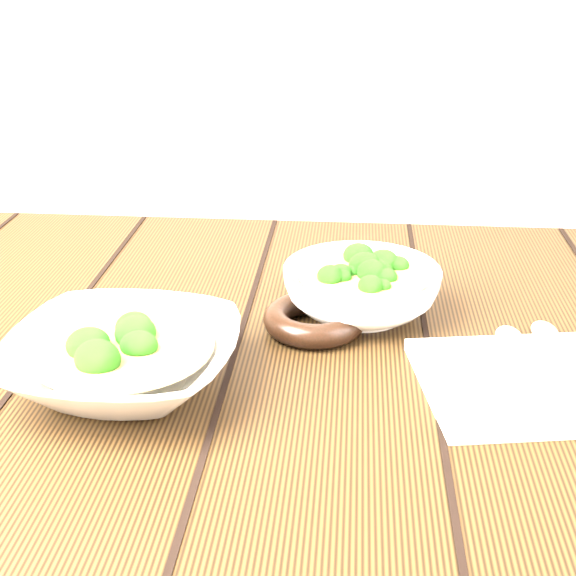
# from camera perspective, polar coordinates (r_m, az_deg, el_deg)

# --- Properties ---
(table) EXTENTS (1.20, 0.80, 0.75)m
(table) POSITION_cam_1_polar(r_m,az_deg,el_deg) (0.91, -2.15, -10.81)
(table) COLOR #301F0D
(table) RESTS_ON ground
(soup_bowl_front) EXTENTS (0.23, 0.23, 0.06)m
(soup_bowl_front) POSITION_cam_1_polar(r_m,az_deg,el_deg) (0.78, -11.66, -4.95)
(soup_bowl_front) COLOR silver
(soup_bowl_front) RESTS_ON table
(soup_bowl_back) EXTENTS (0.21, 0.21, 0.06)m
(soup_bowl_back) POSITION_cam_1_polar(r_m,az_deg,el_deg) (0.90, 5.23, -0.06)
(soup_bowl_back) COLOR silver
(soup_bowl_back) RESTS_ON table
(trivet) EXTENTS (0.15, 0.15, 0.03)m
(trivet) POSITION_cam_1_polar(r_m,az_deg,el_deg) (0.87, 1.89, -2.22)
(trivet) COLOR black
(trivet) RESTS_ON table
(napkin) EXTENTS (0.24, 0.21, 0.01)m
(napkin) POSITION_cam_1_polar(r_m,az_deg,el_deg) (0.80, 17.06, -6.43)
(napkin) COLOR beige
(napkin) RESTS_ON table
(spoon_left) EXTENTS (0.03, 0.18, 0.01)m
(spoon_left) POSITION_cam_1_polar(r_m,az_deg,el_deg) (0.83, 15.73, -4.43)
(spoon_left) COLOR #A6A392
(spoon_left) RESTS_ON napkin
(spoon_right) EXTENTS (0.03, 0.18, 0.01)m
(spoon_right) POSITION_cam_1_polar(r_m,az_deg,el_deg) (0.85, 18.18, -4.00)
(spoon_right) COLOR #A6A392
(spoon_right) RESTS_ON napkin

